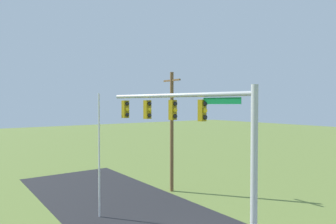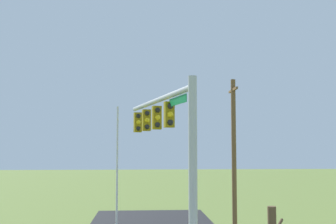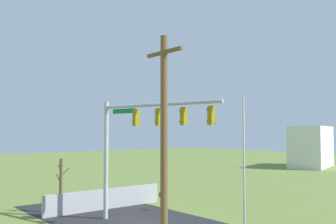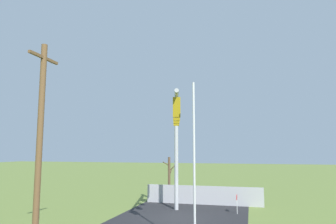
% 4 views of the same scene
% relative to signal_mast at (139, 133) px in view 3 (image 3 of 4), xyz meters
% --- Properties ---
extents(ground_plane, '(160.00, 160.00, 0.00)m').
position_rel_signal_mast_xyz_m(ground_plane, '(0.08, -0.22, -5.26)').
color(ground_plane, olive).
extents(sidewalk_corner, '(6.00, 6.00, 0.01)m').
position_rel_signal_mast_xyz_m(sidewalk_corner, '(3.58, 0.63, -5.26)').
color(sidewalk_corner, '#B7B5AD').
rests_on(sidewalk_corner, ground_plane).
extents(retaining_fence, '(0.20, 8.92, 1.39)m').
position_rel_signal_mast_xyz_m(retaining_fence, '(5.14, -0.86, -4.57)').
color(retaining_fence, '#A8A8AD').
rests_on(retaining_fence, ground_plane).
extents(signal_mast, '(8.09, 2.16, 7.19)m').
position_rel_signal_mast_xyz_m(signal_mast, '(0.00, 0.00, 0.00)').
color(signal_mast, '#B2B5BA').
rests_on(signal_mast, ground_plane).
extents(flagpole, '(0.10, 0.10, 7.03)m').
position_rel_signal_mast_xyz_m(flagpole, '(-5.91, -2.18, -1.74)').
color(flagpole, silver).
rests_on(flagpole, ground_plane).
extents(utility_pole, '(1.90, 0.26, 8.77)m').
position_rel_signal_mast_xyz_m(utility_pole, '(-7.54, 4.20, -0.71)').
color(utility_pole, brown).
rests_on(utility_pole, ground_plane).
extents(bare_tree, '(1.27, 1.02, 3.56)m').
position_rel_signal_mast_xyz_m(bare_tree, '(5.96, 2.04, -3.42)').
color(bare_tree, brown).
rests_on(bare_tree, ground_plane).
extents(open_sign, '(0.56, 0.04, 1.22)m').
position_rel_signal_mast_xyz_m(open_sign, '(2.25, -3.51, -4.35)').
color(open_sign, silver).
rests_on(open_sign, ground_plane).
extents(distant_building, '(7.59, 11.17, 6.23)m').
position_rel_signal_mast_xyz_m(distant_building, '(13.17, -41.64, -2.14)').
color(distant_building, silver).
rests_on(distant_building, ground_plane).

